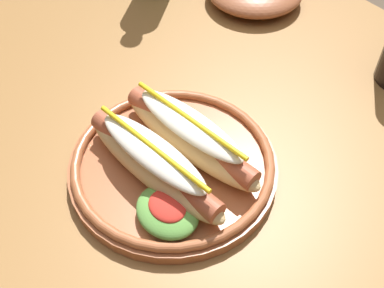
% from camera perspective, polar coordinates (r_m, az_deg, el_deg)
% --- Properties ---
extents(dining_table, '(1.36, 0.86, 0.74)m').
position_cam_1_polar(dining_table, '(0.74, -0.17, -2.02)').
color(dining_table, olive).
rests_on(dining_table, ground_plane).
extents(hot_dog_plate, '(0.26, 0.26, 0.08)m').
position_cam_1_polar(hot_dog_plate, '(0.58, -2.34, -1.90)').
color(hot_dog_plate, '#9E5633').
rests_on(hot_dog_plate, dining_table).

